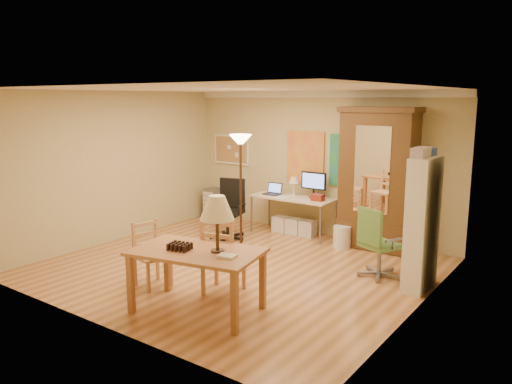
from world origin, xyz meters
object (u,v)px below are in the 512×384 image
Objects in this scene: bookshelf at (422,224)px; computer_desk at (295,211)px; office_chair_green at (377,259)px; armoire at (378,188)px; dining_table at (204,239)px; office_chair_black at (229,223)px.

computer_desk is at bearing 153.81° from bookshelf.
armoire reaches higher than office_chair_green.
dining_table is 3.80m from armoire.
office_chair_black is 2.76m from armoire.
bookshelf reaches higher than dining_table.
office_chair_green is at bearing 62.32° from dining_table.
office_chair_black is (-1.79, 2.68, -0.62)m from dining_table.
armoire reaches higher than computer_desk.
computer_desk is 1.45× the size of office_chair_black.
dining_table is 2.74m from office_chair_green.
dining_table is at bearing -75.55° from computer_desk.
office_chair_black is at bearing -156.41° from armoire.
office_chair_black is at bearing -130.71° from computer_desk.
computer_desk reaches higher than office_chair_green.
dining_table reaches higher than office_chair_green.
bookshelf is (1.87, 2.28, -0.02)m from dining_table.
armoire is 1.92m from bookshelf.
dining_table is 1.64× the size of office_chair_green.
armoire is at bearing 113.35° from office_chair_green.
armoire is at bearing 23.59° from office_chair_black.
bookshelf reaches higher than office_chair_green.
bookshelf is (3.66, -0.41, 0.60)m from office_chair_black.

